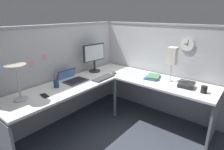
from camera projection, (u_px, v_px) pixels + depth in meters
ground_plane at (116, 122)px, 3.05m from camera, size 6.80×6.80×0.00m
cubicle_wall_back at (62, 73)px, 3.04m from camera, size 2.57×0.12×1.58m
cubicle_wall_right at (158, 68)px, 3.28m from camera, size 0.12×2.37×1.58m
desk at (113, 91)px, 2.71m from camera, size 2.35×2.15×0.73m
monitor at (94, 56)px, 3.23m from camera, size 0.46×0.20×0.50m
laptop at (72, 79)px, 2.88m from camera, size 0.35×0.39×0.22m
keyboard at (104, 78)px, 2.96m from camera, size 0.44×0.16×0.02m
computer_mouse at (114, 73)px, 3.19m from camera, size 0.06×0.10×0.03m
desk_lamp_dome at (16, 71)px, 2.11m from camera, size 0.24×0.24×0.44m
pen_cup at (56, 84)px, 2.59m from camera, size 0.08×0.08×0.18m
cell_phone at (45, 96)px, 2.33m from camera, size 0.09×0.15×0.01m
office_phone at (187, 85)px, 2.59m from camera, size 0.20×0.22×0.11m
book_stack at (153, 77)px, 2.97m from camera, size 0.32×0.27×0.04m
desk_lamp_paper at (172, 57)px, 2.74m from camera, size 0.13×0.13×0.53m
coffee_mug at (204, 90)px, 2.41m from camera, size 0.08×0.08×0.10m
wall_clock at (187, 45)px, 2.80m from camera, size 0.04×0.22×0.22m
pinned_note_leftmost at (3, 67)px, 2.25m from camera, size 0.07×0.00×0.10m
pinned_note_middle at (32, 63)px, 2.54m from camera, size 0.07×0.00×0.08m
pinned_note_rightmost at (45, 57)px, 2.67m from camera, size 0.07×0.00×0.08m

